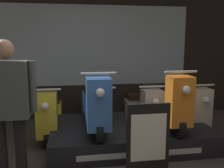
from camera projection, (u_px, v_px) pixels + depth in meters
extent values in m
cube|color=#28231E|center=(95.00, 43.00, 5.39)|extent=(7.36, 0.08, 3.20)
cube|color=silver|center=(96.00, 46.00, 5.35)|extent=(4.05, 0.01, 1.70)
cube|color=black|center=(129.00, 133.00, 4.07)|extent=(2.47, 1.49, 0.31)
cube|color=silver|center=(141.00, 154.00, 3.34)|extent=(1.73, 0.01, 0.08)
cylinder|color=black|center=(99.00, 131.00, 3.29)|extent=(0.09, 0.31, 0.31)
cylinder|color=black|center=(92.00, 106.00, 4.57)|extent=(0.09, 0.31, 0.31)
cube|color=#386BBC|center=(95.00, 117.00, 3.93)|extent=(0.30, 1.23, 0.05)
cube|color=#386BBC|center=(99.00, 104.00, 3.25)|extent=(0.32, 0.28, 0.69)
cube|color=#386BBC|center=(92.00, 102.00, 4.54)|extent=(0.33, 0.32, 0.35)
cube|color=black|center=(91.00, 89.00, 4.49)|extent=(0.24, 0.29, 0.12)
cylinder|color=silver|center=(99.00, 73.00, 3.17)|extent=(0.45, 0.03, 0.03)
sphere|color=white|center=(100.00, 93.00, 3.03)|extent=(0.11, 0.11, 0.11)
cylinder|color=black|center=(179.00, 127.00, 3.46)|extent=(0.09, 0.31, 0.31)
cylinder|color=black|center=(150.00, 104.00, 4.75)|extent=(0.09, 0.31, 0.31)
cube|color=orange|center=(162.00, 114.00, 4.10)|extent=(0.30, 1.23, 0.05)
cube|color=orange|center=(179.00, 101.00, 3.42)|extent=(0.32, 0.28, 0.69)
cube|color=orange|center=(150.00, 100.00, 4.71)|extent=(0.33, 0.32, 0.35)
cube|color=black|center=(151.00, 88.00, 4.66)|extent=(0.24, 0.29, 0.12)
cylinder|color=silver|center=(181.00, 72.00, 3.35)|extent=(0.45, 0.03, 0.03)
sphere|color=white|center=(186.00, 90.00, 3.20)|extent=(0.11, 0.11, 0.11)
cylinder|color=black|center=(48.00, 138.00, 3.87)|extent=(0.09, 0.31, 0.31)
cylinder|color=black|center=(54.00, 114.00, 5.16)|extent=(0.09, 0.31, 0.31)
cube|color=yellow|center=(51.00, 125.00, 4.52)|extent=(0.30, 1.23, 0.05)
cube|color=yellow|center=(47.00, 115.00, 3.83)|extent=(0.32, 0.28, 0.69)
cube|color=yellow|center=(54.00, 111.00, 5.12)|extent=(0.33, 0.32, 0.35)
cube|color=black|center=(53.00, 100.00, 5.07)|extent=(0.24, 0.29, 0.12)
cylinder|color=silver|center=(46.00, 90.00, 3.76)|extent=(0.45, 0.03, 0.03)
sphere|color=white|center=(45.00, 106.00, 3.61)|extent=(0.11, 0.11, 0.11)
cylinder|color=black|center=(101.00, 135.00, 4.00)|extent=(0.09, 0.31, 0.31)
cylinder|color=black|center=(94.00, 112.00, 5.29)|extent=(0.09, 0.31, 0.31)
cube|color=#8EC6AD|center=(97.00, 123.00, 4.65)|extent=(0.30, 1.23, 0.05)
cube|color=#8EC6AD|center=(101.00, 113.00, 3.96)|extent=(0.32, 0.28, 0.69)
cube|color=#8EC6AD|center=(94.00, 109.00, 5.25)|extent=(0.33, 0.32, 0.35)
cube|color=black|center=(94.00, 98.00, 5.20)|extent=(0.24, 0.29, 0.12)
cylinder|color=silver|center=(101.00, 88.00, 3.89)|extent=(0.45, 0.03, 0.03)
sphere|color=white|center=(103.00, 104.00, 3.74)|extent=(0.11, 0.11, 0.11)
cylinder|color=black|center=(152.00, 132.00, 4.13)|extent=(0.09, 0.31, 0.31)
cylinder|color=black|center=(133.00, 111.00, 5.42)|extent=(0.09, 0.31, 0.31)
cube|color=#BCBCC1|center=(141.00, 121.00, 4.77)|extent=(0.30, 1.23, 0.05)
cube|color=#BCBCC1|center=(152.00, 111.00, 4.09)|extent=(0.32, 0.28, 0.69)
cube|color=#BCBCC1|center=(133.00, 107.00, 5.38)|extent=(0.33, 0.32, 0.35)
cube|color=black|center=(133.00, 97.00, 5.33)|extent=(0.24, 0.29, 0.12)
cylinder|color=silver|center=(153.00, 87.00, 4.02)|extent=(0.45, 0.03, 0.03)
sphere|color=white|center=(156.00, 102.00, 3.87)|extent=(0.11, 0.11, 0.11)
cylinder|color=black|center=(199.00, 129.00, 4.26)|extent=(0.09, 0.31, 0.31)
cylinder|color=black|center=(170.00, 109.00, 5.55)|extent=(0.09, 0.31, 0.31)
cube|color=beige|center=(183.00, 118.00, 4.90)|extent=(0.30, 1.23, 0.05)
cube|color=beige|center=(200.00, 109.00, 4.22)|extent=(0.32, 0.28, 0.69)
cube|color=beige|center=(170.00, 106.00, 5.51)|extent=(0.33, 0.32, 0.35)
cube|color=black|center=(171.00, 96.00, 5.46)|extent=(0.24, 0.29, 0.12)
cylinder|color=silver|center=(201.00, 85.00, 4.15)|extent=(0.45, 0.03, 0.03)
sphere|color=white|center=(207.00, 100.00, 4.00)|extent=(0.11, 0.11, 0.11)
cylinder|color=black|center=(1.00, 151.00, 2.84)|extent=(0.13, 0.13, 0.80)
cylinder|color=black|center=(21.00, 150.00, 2.88)|extent=(0.13, 0.13, 0.80)
cube|color=#474C47|center=(7.00, 90.00, 2.74)|extent=(0.47, 0.27, 0.63)
cylinder|color=#474C47|center=(33.00, 87.00, 2.78)|extent=(0.08, 0.08, 0.58)
sphere|color=#A87A5B|center=(4.00, 49.00, 2.67)|extent=(0.22, 0.22, 0.22)
cube|color=black|center=(148.00, 143.00, 2.91)|extent=(0.51, 0.04, 0.94)
cube|color=white|center=(149.00, 138.00, 2.88)|extent=(0.42, 0.01, 0.56)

